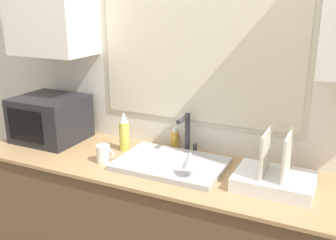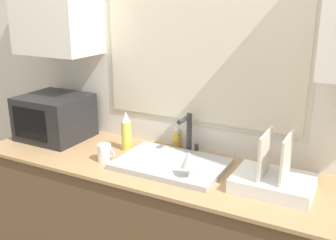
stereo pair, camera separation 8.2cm
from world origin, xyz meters
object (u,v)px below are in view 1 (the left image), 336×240
(microwave, at_px, (50,118))
(wine_glass, at_px, (190,160))
(dish_rack, at_px, (274,178))
(spray_bottle, at_px, (124,132))
(faucet, at_px, (187,131))
(soap_bottle, at_px, (175,139))
(mug_near_sink, at_px, (104,154))

(microwave, relative_size, wine_glass, 2.48)
(dish_rack, distance_m, spray_bottle, 0.93)
(dish_rack, bearing_deg, faucet, 157.88)
(soap_bottle, bearing_deg, wine_glass, -56.06)
(soap_bottle, bearing_deg, dish_rack, -22.62)
(microwave, xyz_separation_m, wine_glass, (1.06, -0.19, -0.02))
(microwave, xyz_separation_m, mug_near_sink, (0.52, -0.17, -0.09))
(microwave, distance_m, mug_near_sink, 0.56)
(dish_rack, distance_m, soap_bottle, 0.72)
(faucet, bearing_deg, spray_bottle, -161.69)
(spray_bottle, bearing_deg, wine_glass, -23.46)
(faucet, xyz_separation_m, mug_near_sink, (-0.37, -0.33, -0.09))
(faucet, relative_size, microwave, 0.59)
(soap_bottle, bearing_deg, spray_bottle, -147.01)
(mug_near_sink, distance_m, wine_glass, 0.54)
(microwave, height_order, soap_bottle, microwave)
(soap_bottle, relative_size, mug_near_sink, 1.16)
(spray_bottle, bearing_deg, dish_rack, -6.72)
(faucet, relative_size, spray_bottle, 1.01)
(spray_bottle, xyz_separation_m, wine_glass, (0.53, -0.23, 0.00))
(spray_bottle, relative_size, soap_bottle, 1.86)
(soap_bottle, xyz_separation_m, mug_near_sink, (-0.27, -0.38, -0.01))
(soap_bottle, bearing_deg, faucet, -25.30)
(microwave, distance_m, wine_glass, 1.08)
(microwave, distance_m, dish_rack, 1.46)
(soap_bottle, bearing_deg, microwave, -165.33)
(mug_near_sink, height_order, wine_glass, wine_glass)
(soap_bottle, distance_m, mug_near_sink, 0.46)
(microwave, bearing_deg, wine_glass, -10.06)
(dish_rack, relative_size, wine_glass, 2.28)
(faucet, distance_m, dish_rack, 0.61)
(soap_bottle, xyz_separation_m, wine_glass, (0.27, -0.40, 0.06))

